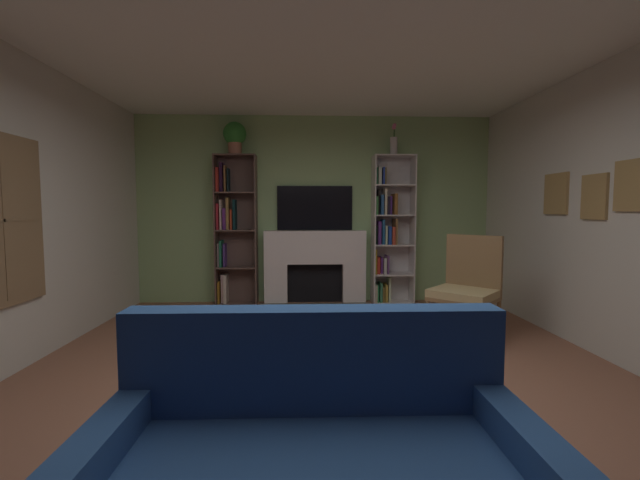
{
  "coord_description": "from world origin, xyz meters",
  "views": [
    {
      "loc": [
        -0.17,
        -2.93,
        1.38
      ],
      "look_at": [
        0.0,
        1.28,
        1.07
      ],
      "focal_mm": 23.11,
      "sensor_mm": 36.0,
      "label": 1
    }
  ],
  "objects_px": {
    "fireplace": "(315,264)",
    "tv": "(315,208)",
    "bookshelf_right": "(388,232)",
    "potted_plant": "(235,136)",
    "couch": "(315,478)",
    "bookshelf_left": "(232,229)",
    "coffee_table": "(311,380)",
    "vase_with_flowers": "(394,143)",
    "armchair": "(467,285)"
  },
  "relations": [
    {
      "from": "potted_plant",
      "to": "vase_with_flowers",
      "type": "height_order",
      "value": "potted_plant"
    },
    {
      "from": "couch",
      "to": "coffee_table",
      "type": "distance_m",
      "value": 0.91
    },
    {
      "from": "fireplace",
      "to": "coffee_table",
      "type": "distance_m",
      "value": 3.53
    },
    {
      "from": "bookshelf_right",
      "to": "vase_with_flowers",
      "type": "relative_size",
      "value": 4.74
    },
    {
      "from": "bookshelf_right",
      "to": "coffee_table",
      "type": "bearing_deg",
      "value": -108.94
    },
    {
      "from": "fireplace",
      "to": "couch",
      "type": "relative_size",
      "value": 0.91
    },
    {
      "from": "tv",
      "to": "coffee_table",
      "type": "relative_size",
      "value": 1.49
    },
    {
      "from": "potted_plant",
      "to": "couch",
      "type": "relative_size",
      "value": 0.27
    },
    {
      "from": "vase_with_flowers",
      "to": "armchair",
      "type": "bearing_deg",
      "value": -75.16
    },
    {
      "from": "coffee_table",
      "to": "bookshelf_right",
      "type": "bearing_deg",
      "value": 71.06
    },
    {
      "from": "bookshelf_left",
      "to": "coffee_table",
      "type": "relative_size",
      "value": 2.92
    },
    {
      "from": "armchair",
      "to": "couch",
      "type": "bearing_deg",
      "value": -122.22
    },
    {
      "from": "vase_with_flowers",
      "to": "coffee_table",
      "type": "distance_m",
      "value": 4.23
    },
    {
      "from": "bookshelf_right",
      "to": "vase_with_flowers",
      "type": "height_order",
      "value": "vase_with_flowers"
    },
    {
      "from": "bookshelf_left",
      "to": "potted_plant",
      "type": "xyz_separation_m",
      "value": [
        0.07,
        -0.05,
        1.33
      ]
    },
    {
      "from": "bookshelf_left",
      "to": "armchair",
      "type": "height_order",
      "value": "bookshelf_left"
    },
    {
      "from": "fireplace",
      "to": "vase_with_flowers",
      "type": "xyz_separation_m",
      "value": [
        1.14,
        -0.02,
        1.77
      ]
    },
    {
      "from": "fireplace",
      "to": "couch",
      "type": "distance_m",
      "value": 4.44
    },
    {
      "from": "coffee_table",
      "to": "potted_plant",
      "type": "bearing_deg",
      "value": 106.16
    },
    {
      "from": "tv",
      "to": "vase_with_flowers",
      "type": "xyz_separation_m",
      "value": [
        1.14,
        -0.12,
        0.94
      ]
    },
    {
      "from": "potted_plant",
      "to": "coffee_table",
      "type": "bearing_deg",
      "value": -73.84
    },
    {
      "from": "bookshelf_left",
      "to": "vase_with_flowers",
      "type": "height_order",
      "value": "vase_with_flowers"
    },
    {
      "from": "vase_with_flowers",
      "to": "coffee_table",
      "type": "relative_size",
      "value": 0.62
    },
    {
      "from": "fireplace",
      "to": "bookshelf_right",
      "type": "bearing_deg",
      "value": 0.21
    },
    {
      "from": "fireplace",
      "to": "potted_plant",
      "type": "distance_m",
      "value": 2.18
    },
    {
      "from": "bookshelf_left",
      "to": "armchair",
      "type": "relative_size",
      "value": 1.96
    },
    {
      "from": "couch",
      "to": "coffee_table",
      "type": "bearing_deg",
      "value": 90.03
    },
    {
      "from": "couch",
      "to": "tv",
      "type": "bearing_deg",
      "value": 88.37
    },
    {
      "from": "fireplace",
      "to": "potted_plant",
      "type": "height_order",
      "value": "potted_plant"
    },
    {
      "from": "tv",
      "to": "armchair",
      "type": "xyz_separation_m",
      "value": [
        1.59,
        -1.8,
        -0.83
      ]
    },
    {
      "from": "fireplace",
      "to": "armchair",
      "type": "relative_size",
      "value": 1.43
    },
    {
      "from": "potted_plant",
      "to": "vase_with_flowers",
      "type": "distance_m",
      "value": 2.29
    },
    {
      "from": "couch",
      "to": "armchair",
      "type": "distance_m",
      "value": 3.23
    },
    {
      "from": "bookshelf_right",
      "to": "couch",
      "type": "relative_size",
      "value": 1.25
    },
    {
      "from": "tv",
      "to": "bookshelf_left",
      "type": "height_order",
      "value": "bookshelf_left"
    },
    {
      "from": "bookshelf_right",
      "to": "potted_plant",
      "type": "xyz_separation_m",
      "value": [
        -2.22,
        -0.02,
        1.38
      ]
    },
    {
      "from": "tv",
      "to": "couch",
      "type": "bearing_deg",
      "value": -91.63
    },
    {
      "from": "potted_plant",
      "to": "couch",
      "type": "height_order",
      "value": "potted_plant"
    },
    {
      "from": "vase_with_flowers",
      "to": "bookshelf_right",
      "type": "bearing_deg",
      "value": 159.44
    },
    {
      "from": "fireplace",
      "to": "tv",
      "type": "distance_m",
      "value": 0.83
    },
    {
      "from": "bookshelf_left",
      "to": "coffee_table",
      "type": "distance_m",
      "value": 3.79
    },
    {
      "from": "fireplace",
      "to": "coffee_table",
      "type": "relative_size",
      "value": 2.13
    },
    {
      "from": "armchair",
      "to": "coffee_table",
      "type": "height_order",
      "value": "armchair"
    },
    {
      "from": "potted_plant",
      "to": "armchair",
      "type": "relative_size",
      "value": 0.42
    },
    {
      "from": "tv",
      "to": "coffee_table",
      "type": "height_order",
      "value": "tv"
    },
    {
      "from": "potted_plant",
      "to": "vase_with_flowers",
      "type": "xyz_separation_m",
      "value": [
        2.28,
        -0.0,
        -0.09
      ]
    },
    {
      "from": "couch",
      "to": "fireplace",
      "type": "bearing_deg",
      "value": 88.33
    },
    {
      "from": "bookshelf_left",
      "to": "potted_plant",
      "type": "distance_m",
      "value": 1.33
    },
    {
      "from": "fireplace",
      "to": "vase_with_flowers",
      "type": "bearing_deg",
      "value": -1.02
    },
    {
      "from": "fireplace",
      "to": "bookshelf_right",
      "type": "distance_m",
      "value": 1.18
    }
  ]
}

